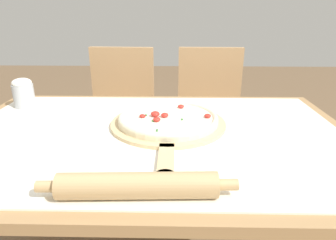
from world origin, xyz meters
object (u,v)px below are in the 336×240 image
(pizza, at_px, (168,118))
(rolling_pin, at_px, (138,186))
(pizza_peel, at_px, (168,125))
(chair_left, at_px, (121,113))
(chair_right, at_px, (209,113))
(flour_cup, at_px, (23,92))

(pizza, relative_size, rolling_pin, 0.80)
(pizza_peel, bearing_deg, pizza, 90.35)
(pizza_peel, xyz_separation_m, chair_left, (-0.30, 0.72, -0.21))
(pizza, distance_m, rolling_pin, 0.44)
(pizza_peel, distance_m, chair_right, 0.79)
(chair_left, relative_size, flour_cup, 7.37)
(chair_left, bearing_deg, pizza_peel, -64.42)
(pizza_peel, relative_size, rolling_pin, 1.32)
(flour_cup, bearing_deg, rolling_pin, -48.82)
(rolling_pin, xyz_separation_m, chair_right, (0.29, 1.14, -0.24))
(chair_right, xyz_separation_m, flour_cup, (-0.84, -0.51, 0.27))
(chair_right, bearing_deg, rolling_pin, -102.67)
(pizza_peel, height_order, flour_cup, flour_cup)
(rolling_pin, bearing_deg, chair_left, 102.00)
(rolling_pin, bearing_deg, pizza_peel, 82.07)
(chair_left, bearing_deg, flour_cup, -117.88)
(pizza, relative_size, chair_right, 0.39)
(chair_left, xyz_separation_m, chair_right, (0.53, 0.00, 0.00))
(pizza, height_order, chair_right, chair_right)
(pizza, bearing_deg, chair_left, 113.03)
(pizza_peel, height_order, rolling_pin, rolling_pin)
(chair_left, relative_size, chair_right, 1.00)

